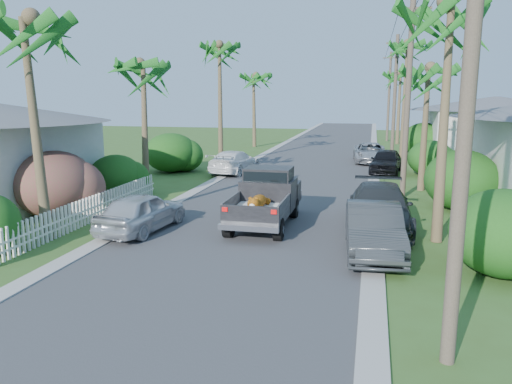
% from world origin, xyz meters
% --- Properties ---
extents(ground, '(120.00, 120.00, 0.00)m').
position_xyz_m(ground, '(0.00, 0.00, 0.00)').
color(ground, '#3B5A21').
rests_on(ground, ground).
extents(road, '(8.00, 100.00, 0.02)m').
position_xyz_m(road, '(0.00, 25.00, 0.01)').
color(road, '#38383A').
rests_on(road, ground).
extents(curb_left, '(0.60, 100.00, 0.06)m').
position_xyz_m(curb_left, '(-4.30, 25.00, 0.03)').
color(curb_left, '#A5A39E').
rests_on(curb_left, ground).
extents(curb_right, '(0.60, 100.00, 0.06)m').
position_xyz_m(curb_right, '(4.30, 25.00, 0.03)').
color(curb_right, '#A5A39E').
rests_on(curb_right, ground).
extents(pickup_truck, '(1.98, 5.12, 2.06)m').
position_xyz_m(pickup_truck, '(0.42, 6.96, 1.01)').
color(pickup_truck, black).
rests_on(pickup_truck, ground).
extents(parked_car_rn, '(1.91, 4.61, 1.48)m').
position_xyz_m(parked_car_rn, '(4.28, 4.02, 0.74)').
color(parked_car_rn, '#313436').
rests_on(parked_car_rn, ground).
extents(parked_car_rm, '(2.28, 5.36, 1.54)m').
position_xyz_m(parked_car_rm, '(4.48, 7.00, 0.77)').
color(parked_car_rm, '#2A2D2F').
rests_on(parked_car_rm, ground).
extents(parked_car_rf, '(2.19, 4.43, 1.45)m').
position_xyz_m(parked_car_rf, '(5.00, 20.48, 0.73)').
color(parked_car_rf, black).
rests_on(parked_car_rf, ground).
extents(parked_car_rd, '(2.60, 5.04, 1.36)m').
position_xyz_m(parked_car_rd, '(4.04, 25.23, 0.68)').
color(parked_car_rd, '#A5A7AC').
rests_on(parked_car_rd, ground).
extents(parked_car_ln, '(2.06, 4.21, 1.38)m').
position_xyz_m(parked_car_ln, '(-3.60, 4.81, 0.69)').
color(parked_car_ln, silver).
rests_on(parked_car_ln, ground).
extents(parked_car_lf, '(2.50, 4.91, 1.37)m').
position_xyz_m(parked_car_lf, '(-4.01, 18.36, 0.68)').
color(parked_car_lf, white).
rests_on(parked_car_lf, ground).
extents(palm_l_a, '(4.40, 4.40, 8.20)m').
position_xyz_m(palm_l_a, '(-6.20, 3.00, 6.93)').
color(palm_l_a, brown).
rests_on(palm_l_a, ground).
extents(palm_l_b, '(4.40, 4.40, 7.40)m').
position_xyz_m(palm_l_b, '(-6.80, 12.00, 6.15)').
color(palm_l_b, brown).
rests_on(palm_l_b, ground).
extents(palm_l_c, '(4.40, 4.40, 9.20)m').
position_xyz_m(palm_l_c, '(-6.00, 22.00, 7.91)').
color(palm_l_c, brown).
rests_on(palm_l_c, ground).
extents(palm_l_d, '(4.40, 4.40, 7.70)m').
position_xyz_m(palm_l_d, '(-6.50, 34.00, 6.44)').
color(palm_l_d, brown).
rests_on(palm_l_d, ground).
extents(palm_r_a, '(4.40, 4.40, 8.70)m').
position_xyz_m(palm_r_a, '(6.30, 6.00, 7.42)').
color(palm_r_a, brown).
rests_on(palm_r_a, ground).
extents(palm_r_b, '(4.40, 4.40, 7.20)m').
position_xyz_m(palm_r_b, '(6.60, 15.00, 5.95)').
color(palm_r_b, brown).
rests_on(palm_r_b, ground).
extents(palm_r_c, '(4.40, 4.40, 9.40)m').
position_xyz_m(palm_r_c, '(6.20, 26.00, 8.11)').
color(palm_r_c, brown).
rests_on(palm_r_c, ground).
extents(palm_r_d, '(4.40, 4.40, 8.00)m').
position_xyz_m(palm_r_d, '(6.50, 40.00, 6.74)').
color(palm_r_d, brown).
rests_on(palm_r_d, ground).
extents(shrub_l_b, '(3.00, 3.30, 2.60)m').
position_xyz_m(shrub_l_b, '(-7.80, 6.00, 1.30)').
color(shrub_l_b, '#B3194B').
rests_on(shrub_l_b, ground).
extents(shrub_l_c, '(2.40, 2.64, 2.00)m').
position_xyz_m(shrub_l_c, '(-7.40, 10.00, 1.00)').
color(shrub_l_c, '#183E11').
rests_on(shrub_l_c, ground).
extents(shrub_l_d, '(3.20, 3.52, 2.40)m').
position_xyz_m(shrub_l_d, '(-8.00, 18.00, 1.20)').
color(shrub_l_d, '#183E11').
rests_on(shrub_l_d, ground).
extents(shrub_r_a, '(2.80, 3.08, 2.30)m').
position_xyz_m(shrub_r_a, '(7.60, 3.00, 1.15)').
color(shrub_r_a, '#183E11').
rests_on(shrub_r_a, ground).
extents(shrub_r_b, '(3.00, 3.30, 2.50)m').
position_xyz_m(shrub_r_b, '(7.80, 11.00, 1.25)').
color(shrub_r_b, '#183E11').
rests_on(shrub_r_b, ground).
extents(shrub_r_c, '(2.60, 2.86, 2.10)m').
position_xyz_m(shrub_r_c, '(7.50, 20.00, 1.05)').
color(shrub_r_c, '#183E11').
rests_on(shrub_r_c, ground).
extents(shrub_r_d, '(3.20, 3.52, 2.60)m').
position_xyz_m(shrub_r_d, '(8.00, 30.00, 1.30)').
color(shrub_r_d, '#183E11').
rests_on(shrub_r_d, ground).
extents(picket_fence, '(0.10, 11.00, 1.00)m').
position_xyz_m(picket_fence, '(-6.00, 5.50, 0.50)').
color(picket_fence, white).
rests_on(picket_fence, ground).
extents(house_right_far, '(9.00, 8.00, 4.60)m').
position_xyz_m(house_right_far, '(13.00, 30.00, 2.12)').
color(house_right_far, silver).
rests_on(house_right_far, ground).
extents(utility_pole_a, '(1.60, 0.26, 9.00)m').
position_xyz_m(utility_pole_a, '(5.60, -2.00, 4.60)').
color(utility_pole_a, brown).
rests_on(utility_pole_a, ground).
extents(utility_pole_b, '(1.60, 0.26, 9.00)m').
position_xyz_m(utility_pole_b, '(5.60, 13.00, 4.60)').
color(utility_pole_b, brown).
rests_on(utility_pole_b, ground).
extents(utility_pole_c, '(1.60, 0.26, 9.00)m').
position_xyz_m(utility_pole_c, '(5.60, 28.00, 4.60)').
color(utility_pole_c, brown).
rests_on(utility_pole_c, ground).
extents(utility_pole_d, '(1.60, 0.26, 9.00)m').
position_xyz_m(utility_pole_d, '(5.60, 43.00, 4.60)').
color(utility_pole_d, brown).
rests_on(utility_pole_d, ground).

